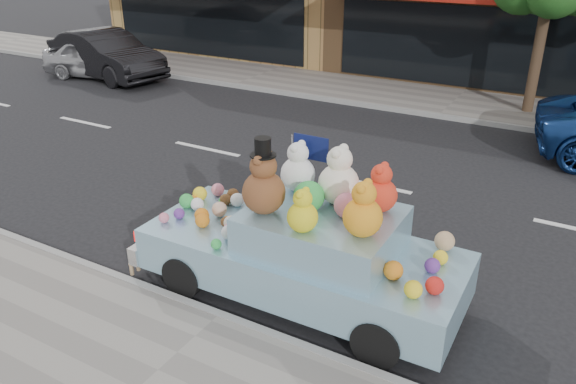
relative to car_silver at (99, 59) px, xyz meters
The scene contains 7 objects.
ground 12.09m from the car_silver, 18.59° to the right, with size 120.00×120.00×0.00m, color black.
far_sidewalk 11.76m from the car_silver, 13.04° to the left, with size 60.00×3.00×0.12m, color gray.
near_kerb 14.48m from the car_silver, 37.71° to the right, with size 60.00×0.12×0.13m, color gray.
far_kerb 11.52m from the car_silver, ahead, with size 60.00×0.12×0.13m, color gray.
car_silver is the anchor object (origin of this frame).
car_dark 0.30m from the car_silver, 25.83° to the left, with size 1.67×4.79×1.58m, color black.
art_car 14.40m from the car_silver, 32.83° to the right, with size 4.50×1.80×2.34m.
Camera 1 is at (3.66, -9.66, 4.56)m, focal length 35.00 mm.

